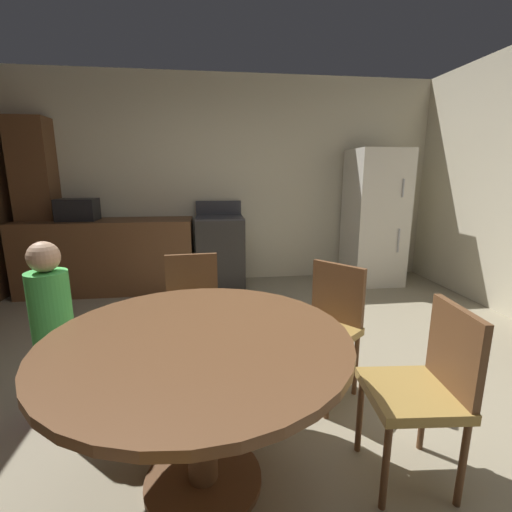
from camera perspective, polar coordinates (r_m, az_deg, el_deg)
ground_plane at (r=2.46m, az=1.08°, el=-23.03°), size 14.00×14.00×0.00m
wall_back at (r=4.95m, az=-4.08°, el=11.80°), size 5.79×0.12×2.70m
kitchen_counter at (r=4.81m, az=-22.48°, el=0.01°), size 2.07×0.60×0.90m
pantry_column at (r=5.17m, az=-31.38°, el=6.69°), size 0.44×0.36×2.10m
oven_range at (r=4.65m, az=-5.75°, el=0.72°), size 0.60×0.60×1.10m
refrigerator at (r=5.02m, az=18.39°, el=5.82°), size 0.68×0.68×1.76m
microwave at (r=4.82m, az=-26.61°, el=6.64°), size 0.44×0.32×0.26m
dining_table at (r=1.67m, az=-9.08°, el=-17.09°), size 1.33×1.33×0.76m
chair_north at (r=2.66m, az=-10.00°, el=-8.00°), size 0.43×0.43×0.87m
chair_northeast at (r=2.42m, az=11.29°, el=-10.24°), size 0.56×0.56×0.87m
chair_east at (r=1.92m, az=25.57°, el=-17.87°), size 0.43×0.43×0.87m
person_child at (r=2.37m, az=-29.64°, el=-10.19°), size 0.31×0.31×1.09m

